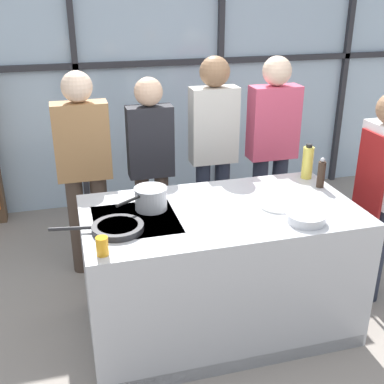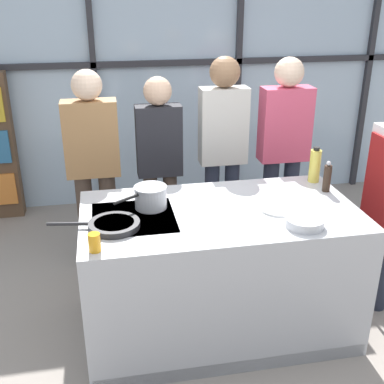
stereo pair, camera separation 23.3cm
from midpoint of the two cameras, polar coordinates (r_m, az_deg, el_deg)
ground_plane at (r=3.65m, az=1.20°, el=-15.43°), size 18.00×18.00×0.00m
back_window_wall at (r=5.27m, az=-6.28°, el=13.52°), size 6.40×0.10×2.80m
demo_island at (r=3.38m, az=1.25°, el=-9.26°), size 1.81×0.97×0.93m
chef at (r=3.74m, az=19.67°, el=0.69°), size 0.23×0.38×1.62m
spectator_far_left at (r=3.97m, az=-14.34°, el=3.30°), size 0.43×0.24×1.70m
spectator_center_left at (r=4.02m, az=-6.56°, el=3.76°), size 0.37×0.23×1.63m
spectator_center_right at (r=4.10m, az=0.92°, el=5.60°), size 0.40×0.25×1.77m
spectator_far_right at (r=4.29m, az=7.95°, el=5.76°), size 0.43×0.25×1.76m
frying_pan at (r=2.93m, az=-11.21°, el=-4.19°), size 0.56×0.31×0.04m
saucepan at (r=3.14m, az=-7.05°, el=-0.73°), size 0.36×0.28×0.15m
white_plate at (r=3.21m, az=8.04°, el=-1.66°), size 0.24×0.24×0.01m
mixing_bowl at (r=3.02m, az=11.25°, el=-3.05°), size 0.24×0.24×0.06m
oil_bottle at (r=3.70m, az=11.80°, el=3.45°), size 0.08×0.08×0.27m
pepper_grinder at (r=3.56m, az=13.27°, el=2.09°), size 0.05×0.05×0.23m
juice_glass_near at (r=2.68m, az=-13.08°, el=-6.33°), size 0.07×0.07×0.11m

